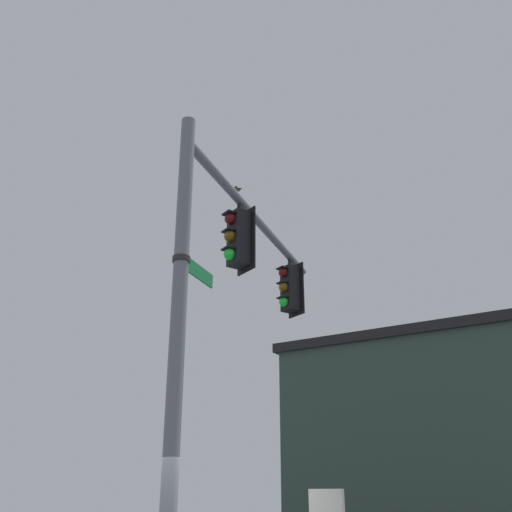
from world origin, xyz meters
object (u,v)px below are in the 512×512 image
at_px(street_name_sign, 191,267).
at_px(traffic_light_mid_inner, 289,288).
at_px(traffic_light_nearest_pole, 238,238).
at_px(bird_flying, 235,189).

bearing_deg(street_name_sign, traffic_light_mid_inner, -56.06).
xyz_separation_m(traffic_light_mid_inner, street_name_sign, (-2.66, 3.96, -1.19)).
distance_m(traffic_light_nearest_pole, bird_flying, 4.06).
height_order(traffic_light_mid_inner, street_name_sign, traffic_light_mid_inner).
height_order(street_name_sign, bird_flying, bird_flying).
height_order(traffic_light_nearest_pole, traffic_light_mid_inner, same).
xyz_separation_m(traffic_light_nearest_pole, bird_flying, (2.60, -1.58, 2.69)).
relative_size(traffic_light_nearest_pole, traffic_light_mid_inner, 1.00).
relative_size(traffic_light_mid_inner, bird_flying, 3.64).
distance_m(traffic_light_mid_inner, bird_flying, 2.99).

